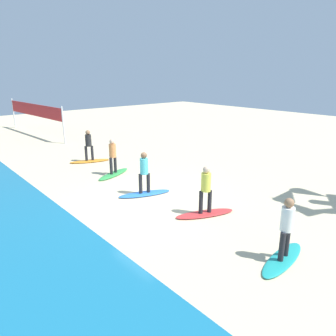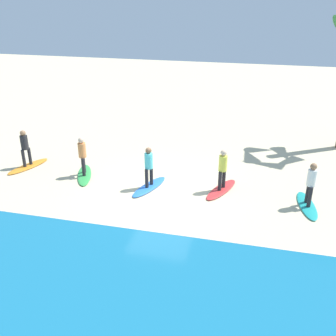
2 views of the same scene
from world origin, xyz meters
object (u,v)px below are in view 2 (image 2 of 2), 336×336
object	(u,v)px
surfboard_green	(84,175)
surfboard_teal	(307,205)
surfer_green	(82,153)
surfer_blue	(149,164)
surfboard_orange	(28,166)
surfer_red	(223,167)
surfboard_red	(221,189)
surfer_teal	(311,181)
surfboard_blue	(149,187)
surfer_orange	(25,146)

from	to	relation	value
surfboard_green	surfboard_teal	bearing A→B (deg)	64.74
surfboard_teal	surfer_green	bearing A→B (deg)	-101.56
surfer_blue	surfboard_orange	xyz separation A→B (m)	(5.81, -0.65, -0.99)
surfboard_teal	surfer_green	size ratio (longest dim) A/B	1.28
surfboard_orange	surfer_red	bearing A→B (deg)	109.42
surfboard_red	surfboard_orange	size ratio (longest dim) A/B	1.00
surfer_teal	surfer_red	size ratio (longest dim) A/B	1.00
surfboard_red	surfboard_green	xyz separation A→B (m)	(5.82, 0.02, 0.00)
surfboard_red	surfboard_green	distance (m)	5.82
surfboard_blue	surfer_blue	size ratio (longest dim) A/B	1.28
surfboard_teal	surfer_red	world-z (taller)	surfer_red
surfboard_green	surfboard_orange	bearing A→B (deg)	-116.91
surfboard_teal	surfer_blue	world-z (taller)	surfer_blue
surfer_green	surfboard_orange	bearing A→B (deg)	-4.76
surfer_green	surfboard_teal	bearing A→B (deg)	176.89
surfboard_green	surfboard_red	bearing A→B (deg)	68.08
surfboard_green	surfer_green	bearing A→B (deg)	67.85
surfboard_red	surfer_blue	distance (m)	3.03
surfboard_green	surfer_orange	bearing A→B (deg)	-116.91
surfboard_teal	surfer_red	size ratio (longest dim) A/B	1.28
surfer_blue	surfer_orange	size ratio (longest dim) A/B	1.00
surfboard_blue	surfer_blue	bearing A→B (deg)	62.73
surfboard_teal	surfboard_orange	bearing A→B (deg)	-101.95
surfer_teal	surfboard_blue	world-z (taller)	surfer_teal
surfboard_red	surfboard_teal	bearing A→B (deg)	103.28
surfer_green	surfboard_orange	distance (m)	3.00
surfboard_red	surfer_red	world-z (taller)	surfer_red
surfer_blue	surfboard_teal	bearing A→B (deg)	179.24
surfer_blue	surfer_orange	world-z (taller)	same
surfer_red	surfer_blue	xyz separation A→B (m)	(2.83, 0.43, 0.00)
surfboard_blue	surfer_orange	bearing A→B (deg)	-76.86
surfboard_red	surfboard_blue	size ratio (longest dim) A/B	1.00
surfboard_green	surfer_blue	bearing A→B (deg)	60.04
surfer_red	surfer_green	distance (m)	5.82
surfboard_teal	surfer_orange	bearing A→B (deg)	-101.95
surfer_teal	surfboard_teal	bearing A→B (deg)	7.57
surfer_teal	surfboard_orange	world-z (taller)	surfer_teal
surfboard_teal	surfboard_blue	xyz separation A→B (m)	(6.02, -0.08, 0.00)
surfboard_teal	surfboard_green	xyz separation A→B (m)	(9.01, -0.49, 0.00)
surfer_green	surfer_orange	world-z (taller)	same
surfboard_green	surfboard_orange	world-z (taller)	same
surfer_teal	surfboard_green	world-z (taller)	surfer_teal
surfboard_blue	surfer_blue	xyz separation A→B (m)	(-0.00, 0.00, 0.99)
surfer_orange	surfer_blue	bearing A→B (deg)	173.67
surfer_teal	surfboard_orange	size ratio (longest dim) A/B	0.78
surfboard_teal	surfboard_green	world-z (taller)	same
surfboard_teal	surfer_green	xyz separation A→B (m)	(9.01, -0.49, 0.99)
surfboard_red	surfer_blue	world-z (taller)	surfer_blue
surfer_red	surfer_orange	bearing A→B (deg)	-1.41
surfboard_blue	surfboard_green	world-z (taller)	same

